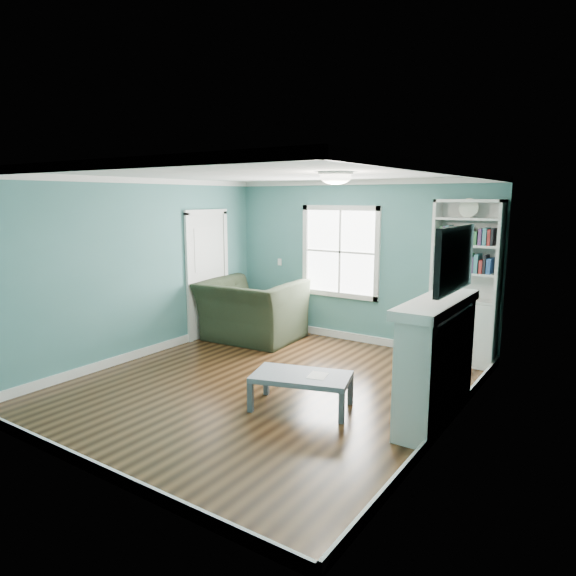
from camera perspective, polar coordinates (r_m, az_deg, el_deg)
The scene contains 13 objects.
floor at distance 6.54m, azimuth -2.55°, elevation -10.81°, with size 5.00×5.00×0.00m, color black.
room_walls at distance 6.15m, azimuth -2.66°, elevation 3.09°, with size 5.00×5.00×5.00m.
trim at distance 6.21m, azimuth -2.64°, elevation -0.08°, with size 4.50×5.00×2.60m.
window at distance 8.42m, azimuth 5.81°, elevation 4.02°, with size 1.40×0.06×1.50m.
bookshelf at distance 7.58m, azimuth 19.00°, elevation -1.18°, with size 0.90×0.35×2.31m.
fireplace at distance 5.60m, azimuth 16.25°, elevation -7.92°, with size 0.44×1.58×1.30m.
tv at distance 5.34m, azimuth 18.06°, elevation 3.10°, with size 0.06×1.10×0.65m, color black.
door at distance 8.70m, azimuth -8.93°, elevation 1.63°, with size 0.12×0.98×2.17m.
ceiling_fixture at distance 5.71m, azimuth 5.32°, elevation 12.24°, with size 0.38×0.38×0.15m.
light_switch at distance 9.07m, azimuth -0.93°, elevation 2.91°, with size 0.08×0.01×0.12m, color white.
recliner at distance 8.43m, azimuth -4.07°, elevation -1.38°, with size 1.51×0.98×1.32m, color black.
coffee_table at distance 5.78m, azimuth 1.50°, elevation -10.05°, with size 1.20×0.87×0.39m.
paper_sheet at distance 5.73m, azimuth 3.32°, elevation -9.68°, with size 0.20×0.25×0.00m, color white.
Camera 1 is at (3.64, -4.91, 2.32)m, focal length 32.00 mm.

